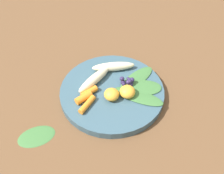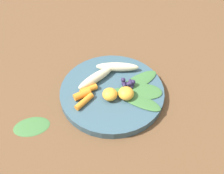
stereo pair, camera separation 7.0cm
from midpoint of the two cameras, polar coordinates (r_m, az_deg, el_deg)
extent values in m
plane|color=brown|center=(0.72, 2.76, -1.88)|extent=(2.40, 2.40, 0.00)
cylinder|color=#385666|center=(0.71, 2.80, -1.30)|extent=(0.29, 0.29, 0.02)
ellipsoid|color=beige|center=(0.72, -0.76, 2.01)|extent=(0.13, 0.03, 0.03)
ellipsoid|color=beige|center=(0.75, 3.86, 4.34)|extent=(0.10, 0.11, 0.03)
ellipsoid|color=#F4A833|center=(0.68, 6.11, -1.59)|extent=(0.04, 0.04, 0.03)
ellipsoid|color=#F4A833|center=(0.67, 2.48, -1.80)|extent=(0.04, 0.04, 0.03)
cylinder|color=orange|center=(0.69, -2.37, -0.68)|extent=(0.05, 0.03, 0.02)
cylinder|color=orange|center=(0.68, -3.77, -1.81)|extent=(0.05, 0.03, 0.02)
cylinder|color=orange|center=(0.67, -3.24, -3.40)|extent=(0.06, 0.02, 0.02)
sphere|color=#2D234C|center=(0.71, 7.36, 0.22)|extent=(0.01, 0.01, 0.01)
sphere|color=#2D234C|center=(0.72, 6.80, 1.27)|extent=(0.01, 0.01, 0.01)
sphere|color=#2D234C|center=(0.71, 5.60, 0.18)|extent=(0.01, 0.01, 0.01)
sphere|color=#2D234C|center=(0.71, 5.49, 0.64)|extent=(0.01, 0.01, 0.01)
sphere|color=#2D234C|center=(0.70, 7.54, 0.94)|extent=(0.01, 0.01, 0.01)
sphere|color=#2D234C|center=(0.71, 5.32, 1.43)|extent=(0.01, 0.01, 0.01)
sphere|color=#2D234C|center=(0.70, 6.99, 0.81)|extent=(0.01, 0.01, 0.01)
sphere|color=#2D234C|center=(0.71, 7.01, -0.08)|extent=(0.01, 0.01, 0.01)
sphere|color=#2D234C|center=(0.70, 6.61, 0.53)|extent=(0.01, 0.01, 0.01)
sphere|color=#2D234C|center=(0.70, 6.94, 0.65)|extent=(0.01, 0.01, 0.01)
sphere|color=#2D234C|center=(0.71, 6.95, 0.15)|extent=(0.01, 0.01, 0.01)
sphere|color=#2D234C|center=(0.71, 7.04, 0.96)|extent=(0.01, 0.01, 0.01)
ellipsoid|color=#3D7038|center=(0.68, 8.45, -2.87)|extent=(0.07, 0.14, 0.00)
ellipsoid|color=#3D7038|center=(0.71, 10.18, -1.05)|extent=(0.10, 0.11, 0.00)
ellipsoid|color=#3D7038|center=(0.73, 8.66, 1.14)|extent=(0.14, 0.07, 0.00)
ellipsoid|color=#3D7038|center=(0.67, -14.68, -8.60)|extent=(0.11, 0.10, 0.01)
camera|label=1|loc=(0.03, -87.13, 3.12)|focal=41.06mm
camera|label=2|loc=(0.03, 92.87, -3.12)|focal=41.06mm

